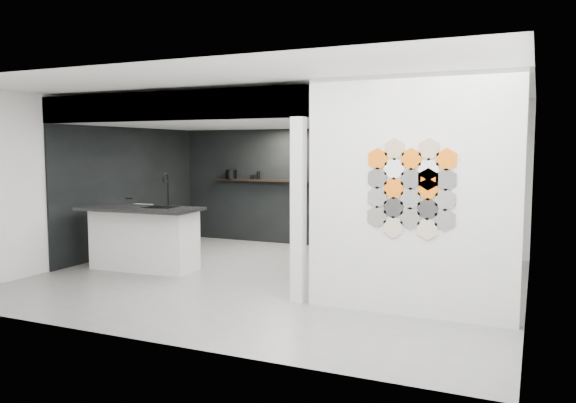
# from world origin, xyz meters

# --- Properties ---
(floor) EXTENTS (7.00, 6.00, 0.01)m
(floor) POSITION_xyz_m (0.00, 0.00, -0.01)
(floor) COLOR slate
(partition_panel) EXTENTS (2.45, 0.15, 2.80)m
(partition_panel) POSITION_xyz_m (2.23, -1.00, 1.40)
(partition_panel) COLOR silver
(partition_panel) RESTS_ON floor
(bay_clad_back) EXTENTS (4.40, 0.04, 2.35)m
(bay_clad_back) POSITION_xyz_m (-1.30, 2.97, 1.18)
(bay_clad_back) COLOR black
(bay_clad_back) RESTS_ON floor
(bay_clad_left) EXTENTS (0.04, 4.00, 2.35)m
(bay_clad_left) POSITION_xyz_m (-3.47, 1.00, 1.18)
(bay_clad_left) COLOR black
(bay_clad_left) RESTS_ON floor
(bulkhead) EXTENTS (4.40, 4.00, 0.40)m
(bulkhead) POSITION_xyz_m (-1.30, 1.00, 2.55)
(bulkhead) COLOR silver
(bulkhead) RESTS_ON corner_column
(corner_column) EXTENTS (0.16, 0.16, 2.35)m
(corner_column) POSITION_xyz_m (0.82, -1.00, 1.18)
(corner_column) COLOR silver
(corner_column) RESTS_ON floor
(fascia_beam) EXTENTS (4.40, 0.16, 0.40)m
(fascia_beam) POSITION_xyz_m (-1.30, -0.92, 2.55)
(fascia_beam) COLOR silver
(fascia_beam) RESTS_ON corner_column
(wall_basin) EXTENTS (0.40, 0.60, 0.12)m
(wall_basin) POSITION_xyz_m (-3.24, 0.80, 0.85)
(wall_basin) COLOR silver
(wall_basin) RESTS_ON bay_clad_left
(display_shelf) EXTENTS (3.00, 0.15, 0.04)m
(display_shelf) POSITION_xyz_m (-1.20, 2.87, 1.30)
(display_shelf) COLOR black
(display_shelf) RESTS_ON bay_clad_back
(kitchen_island) EXTENTS (1.98, 0.96, 1.56)m
(kitchen_island) POSITION_xyz_m (-2.20, -0.25, 0.53)
(kitchen_island) COLOR silver
(kitchen_island) RESTS_ON floor
(stockpot) EXTENTS (0.26, 0.26, 0.19)m
(stockpot) POSITION_xyz_m (-2.36, 2.87, 1.41)
(stockpot) COLOR black
(stockpot) RESTS_ON display_shelf
(kettle) EXTENTS (0.26, 0.26, 0.17)m
(kettle) POSITION_xyz_m (-0.38, 2.87, 1.41)
(kettle) COLOR black
(kettle) RESTS_ON display_shelf
(glass_bowl) EXTENTS (0.20, 0.20, 0.11)m
(glass_bowl) POSITION_xyz_m (0.15, 2.87, 1.37)
(glass_bowl) COLOR gray
(glass_bowl) RESTS_ON display_shelf
(glass_vase) EXTENTS (0.14, 0.14, 0.15)m
(glass_vase) POSITION_xyz_m (0.15, 2.87, 1.40)
(glass_vase) COLOR gray
(glass_vase) RESTS_ON display_shelf
(bottle_dark) EXTENTS (0.08, 0.08, 0.17)m
(bottle_dark) POSITION_xyz_m (-1.71, 2.87, 1.41)
(bottle_dark) COLOR black
(bottle_dark) RESTS_ON display_shelf
(utensil_cup) EXTENTS (0.09, 0.09, 0.09)m
(utensil_cup) POSITION_xyz_m (-1.86, 2.87, 1.37)
(utensil_cup) COLOR black
(utensil_cup) RESTS_ON display_shelf
(hex_tile_cluster) EXTENTS (1.04, 0.02, 1.16)m
(hex_tile_cluster) POSITION_xyz_m (2.26, -1.09, 1.50)
(hex_tile_cluster) COLOR #66635E
(hex_tile_cluster) RESTS_ON partition_panel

